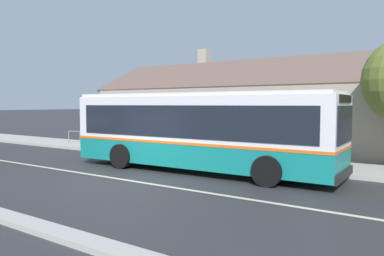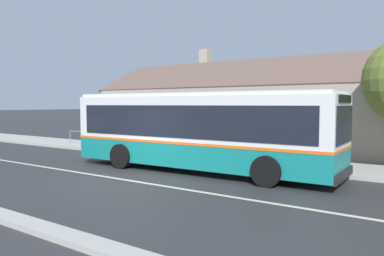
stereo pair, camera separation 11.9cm
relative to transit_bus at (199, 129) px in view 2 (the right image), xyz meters
name	(u,v)px [view 2 (the right image)]	position (x,y,z in m)	size (l,w,h in m)	color
ground_plane	(125,180)	(-1.16, -2.90, -1.64)	(300.00, 300.00, 0.00)	#2D2D30
sidewalk_far	(215,157)	(-1.16, 3.10, -1.56)	(60.00, 3.00, 0.15)	#ADAAA3
lane_divider_stripe	(125,180)	(-1.16, -2.90, -1.64)	(60.00, 0.16, 0.01)	beige
community_building	(286,116)	(-0.15, 9.74, 0.25)	(23.60, 8.59, 6.50)	tan
transit_bus	(199,129)	(0.00, 0.00, 0.00)	(10.85, 2.97, 3.04)	#147F7A
bench_by_building	(98,139)	(-8.94, 2.71, -1.06)	(1.81, 0.51, 0.94)	brown
bench_down_street	(150,143)	(-4.96, 2.77, -1.07)	(1.68, 0.51, 0.94)	brown
bike_rack	(76,135)	(-11.45, 3.11, -0.96)	(1.16, 0.06, 0.78)	slate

